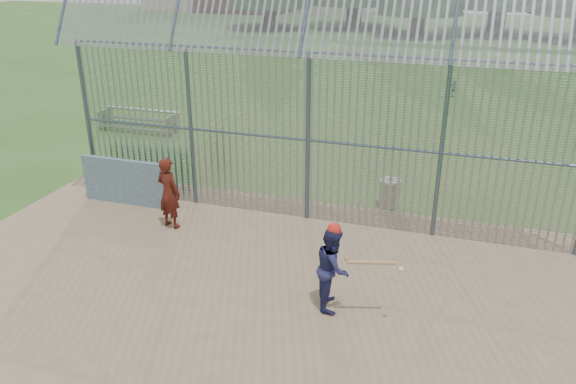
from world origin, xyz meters
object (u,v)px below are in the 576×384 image
(onlooker, at_px, (169,193))
(trash_can, at_px, (390,193))
(bleacher, at_px, (139,120))
(batter, at_px, (333,268))
(dugout_wall, at_px, (127,182))

(onlooker, distance_m, trash_can, 5.48)
(trash_can, distance_m, bleacher, 10.53)
(batter, bearing_deg, bleacher, 35.22)
(batter, distance_m, bleacher, 12.83)
(dugout_wall, xyz_separation_m, trash_can, (6.42, 1.88, -0.24))
(trash_can, bearing_deg, batter, -94.26)
(dugout_wall, height_order, bleacher, dugout_wall)
(dugout_wall, relative_size, batter, 1.60)
(dugout_wall, distance_m, onlooker, 1.89)
(onlooker, xyz_separation_m, trash_can, (4.74, 2.72, -0.49))
(batter, bearing_deg, dugout_wall, 53.09)
(dugout_wall, bearing_deg, batter, -25.09)
(onlooker, bearing_deg, batter, 170.44)
(onlooker, relative_size, trash_can, 2.08)
(batter, bearing_deg, trash_can, -16.08)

